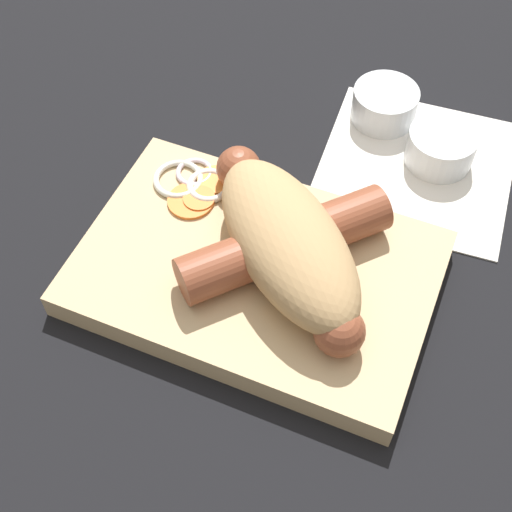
% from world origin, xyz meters
% --- Properties ---
extents(ground_plane, '(3.00, 3.00, 0.00)m').
position_xyz_m(ground_plane, '(0.00, 0.00, 0.00)').
color(ground_plane, black).
extents(food_tray, '(0.25, 0.17, 0.02)m').
position_xyz_m(food_tray, '(0.00, 0.00, 0.01)').
color(food_tray, tan).
rests_on(food_tray, ground_plane).
extents(bread_roll, '(0.16, 0.16, 0.05)m').
position_xyz_m(bread_roll, '(0.02, 0.01, 0.05)').
color(bread_roll, tan).
rests_on(bread_roll, food_tray).
extents(sausage, '(0.15, 0.14, 0.03)m').
position_xyz_m(sausage, '(0.02, 0.01, 0.04)').
color(sausage, brown).
rests_on(sausage, food_tray).
extents(pickled_veggies, '(0.06, 0.06, 0.01)m').
position_xyz_m(pickled_veggies, '(-0.07, 0.05, 0.02)').
color(pickled_veggies, orange).
rests_on(pickled_veggies, food_tray).
extents(napkin, '(0.16, 0.16, 0.00)m').
position_xyz_m(napkin, '(0.08, 0.16, 0.00)').
color(napkin, white).
rests_on(napkin, ground_plane).
extents(condiment_cup_near, '(0.06, 0.06, 0.03)m').
position_xyz_m(condiment_cup_near, '(0.09, 0.17, 0.01)').
color(condiment_cup_near, silver).
rests_on(condiment_cup_near, ground_plane).
extents(condiment_cup_far, '(0.06, 0.06, 0.03)m').
position_xyz_m(condiment_cup_far, '(0.04, 0.20, 0.01)').
color(condiment_cup_far, silver).
rests_on(condiment_cup_far, ground_plane).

